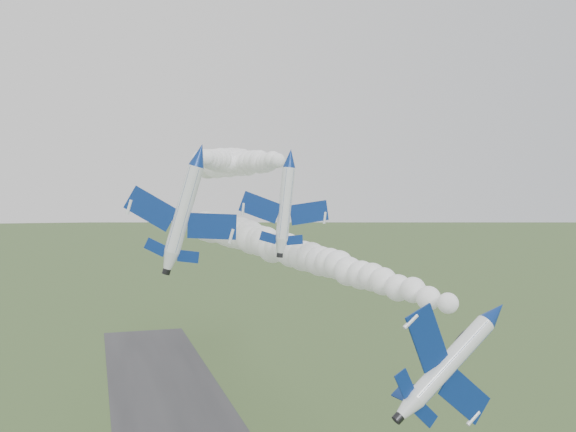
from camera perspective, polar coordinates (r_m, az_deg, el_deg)
The scene contains 6 objects.
jet_lead at distance 52.25m, azimuth 17.99°, elevation -8.22°, with size 6.67×12.69×8.43m.
smoke_trail_jet_lead at distance 86.90m, azimuth -0.51°, elevation -2.95°, with size 5.63×76.80×5.63m, color white, non-canonical shape.
jet_pair_left at distance 68.48m, azimuth -7.90°, elevation 5.43°, with size 11.76×14.18×4.49m.
smoke_trail_jet_pair_left at distance 109.42m, azimuth -5.14°, elevation 4.89°, with size 5.38×74.84×5.38m, color white, non-canonical shape.
jet_pair_right at distance 72.06m, azimuth 0.21°, elevation 5.18°, with size 10.13×12.26×3.08m.
smoke_trail_jet_pair_right at distance 104.82m, azimuth -4.95°, elevation 4.70°, with size 5.59×62.01×5.59m, color white, non-canonical shape.
Camera 1 is at (-14.75, -45.35, 42.85)m, focal length 40.00 mm.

